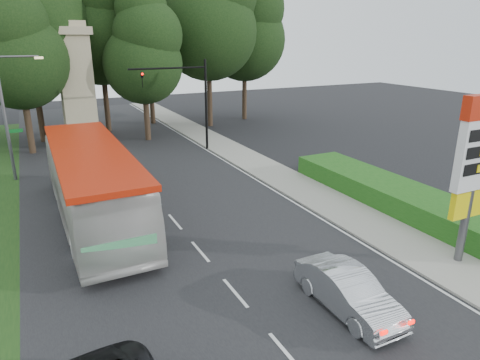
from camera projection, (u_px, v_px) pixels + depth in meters
name	position (u px, v px, depth m)	size (l,w,h in m)	color
road_surface	(169.00, 215.00, 22.26)	(14.00, 80.00, 0.02)	black
sidewalk_right	(305.00, 190.00, 25.80)	(3.00, 80.00, 0.12)	gray
hedge	(392.00, 194.00, 23.48)	(3.00, 14.00, 1.20)	#174C14
gas_station_pylon	(476.00, 158.00, 16.19)	(2.10, 0.45, 6.85)	#59595E
traffic_signal_mast	(190.00, 93.00, 33.37)	(6.10, 0.35, 7.20)	black
streetlight_signs	(8.00, 111.00, 26.45)	(2.75, 0.98, 8.00)	#59595E
monument	(77.00, 85.00, 35.12)	(3.00, 3.00, 10.05)	tan
tree_center_right	(97.00, 12.00, 38.76)	(9.24, 9.24, 18.15)	#2D2116
tree_east_near	(147.00, 28.00, 42.98)	(8.12, 8.12, 15.95)	#2D2116
tree_east_mid	(208.00, 9.00, 41.14)	(9.52, 9.52, 18.70)	#2D2116
tree_far_east	(245.00, 22.00, 45.25)	(8.68, 8.68, 17.05)	#2D2116
tree_monument_left	(15.00, 39.00, 31.46)	(7.28, 7.28, 14.30)	#2D2116
tree_monument_right	(142.00, 47.00, 36.08)	(6.72, 6.72, 13.20)	#2D2116
transit_bus	(93.00, 186.00, 20.98)	(3.17, 13.53, 3.77)	beige
sedan_silver	(348.00, 291.00, 14.33)	(1.51, 4.34, 1.43)	#B8BBC1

